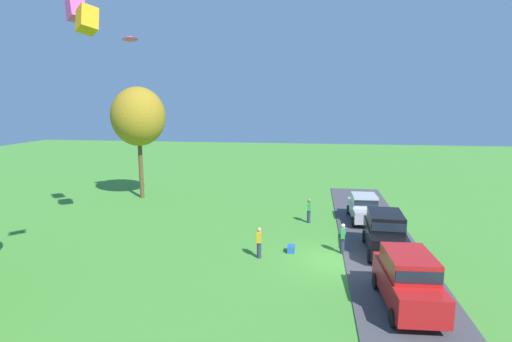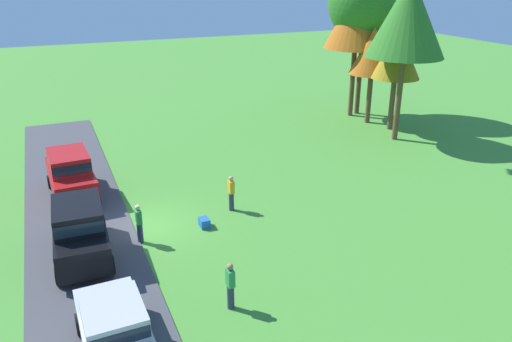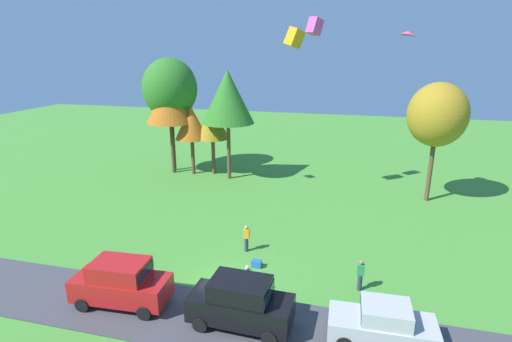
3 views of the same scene
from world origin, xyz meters
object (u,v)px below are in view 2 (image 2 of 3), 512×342
tree_right_of_center (365,1)px  tree_far_left (373,51)px  person_on_lawn (231,193)px  car_suv_mid_row (70,173)px  car_suv_near_entrance (80,229)px  car_sedan_by_flagpole (115,330)px  cooler_box (204,223)px  person_watching_sky (139,223)px  tree_far_right (397,54)px  tree_lone_near (408,17)px  person_beside_suv (230,286)px  tree_left_of_center (357,16)px

tree_right_of_center → tree_far_left: (2.37, -0.67, -3.14)m
person_on_lawn → car_suv_mid_row: bearing=-123.2°
person_on_lawn → car_suv_near_entrance: bearing=-76.5°
car_suv_near_entrance → tree_far_left: bearing=117.9°
car_sedan_by_flagpole → cooler_box: 8.18m
cooler_box → car_sedan_by_flagpole: bearing=-35.5°
tree_right_of_center → cooler_box: (12.86, -16.46, -8.05)m
cooler_box → tree_far_left: bearing=123.6°
car_suv_mid_row → person_watching_sky: 6.11m
person_on_lawn → person_watching_sky: (1.31, -4.49, 0.00)m
tree_right_of_center → tree_far_left: bearing=-15.9°
tree_right_of_center → tree_far_right: tree_right_of_center is taller
tree_far_left → tree_far_right: 2.03m
tree_right_of_center → tree_far_right: size_ratio=1.64×
car_suv_mid_row → person_watching_sky: size_ratio=2.75×
tree_right_of_center → tree_lone_near: (6.30, -1.25, -0.48)m
car_suv_near_entrance → tree_right_of_center: bearing=121.9°
tree_far_right → tree_far_left: bearing=-165.3°
person_watching_sky → tree_lone_near: (-6.80, 18.04, 6.89)m
car_sedan_by_flagpole → tree_right_of_center: bearing=132.6°
car_suv_mid_row → car_sedan_by_flagpole: bearing=1.4°
tree_right_of_center → tree_far_left: tree_right_of_center is taller
car_suv_mid_row → tree_far_left: tree_far_left is taller
car_suv_near_entrance → tree_lone_near: tree_lone_near is taller
person_beside_suv → person_watching_sky: 5.80m
person_beside_suv → cooler_box: bearing=171.1°
person_watching_sky → cooler_box: person_watching_sky is taller
tree_far_left → cooler_box: (10.50, -15.79, -4.91)m
person_on_lawn → cooler_box: person_on_lawn is taller
tree_left_of_center → cooler_box: bearing=-51.3°
person_beside_suv → tree_lone_near: bearing=127.3°
person_beside_suv → person_watching_sky: same height
car_sedan_by_flagpole → person_on_lawn: size_ratio=2.60×
tree_left_of_center → cooler_box: 21.33m
person_beside_suv → tree_left_of_center: 25.52m
tree_far_right → tree_lone_near: tree_lone_near is taller
person_beside_suv → person_watching_sky: (-5.47, -1.92, 0.00)m
car_suv_mid_row → tree_right_of_center: bearing=109.1°
tree_lone_near → car_suv_near_entrance: bearing=-70.7°
person_on_lawn → tree_right_of_center: (-11.80, 14.80, 7.37)m
car_suv_near_entrance → tree_right_of_center: size_ratio=0.42×
tree_far_right → person_on_lawn: bearing=-63.0°
car_sedan_by_flagpole → car_suv_mid_row: bearing=-178.6°
car_suv_mid_row → person_beside_suv: (11.16, 4.12, -0.42)m
tree_right_of_center → tree_far_right: bearing=-2.1°
car_suv_near_entrance → tree_far_left: (-11.05, 20.90, 3.82)m
tree_far_left → tree_lone_near: (3.94, -0.58, 2.65)m
person_on_lawn → cooler_box: (1.07, -1.66, -0.68)m
person_on_lawn → tree_far_left: (-9.43, 14.12, 4.24)m
tree_left_of_center → tree_far_left: tree_left_of_center is taller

